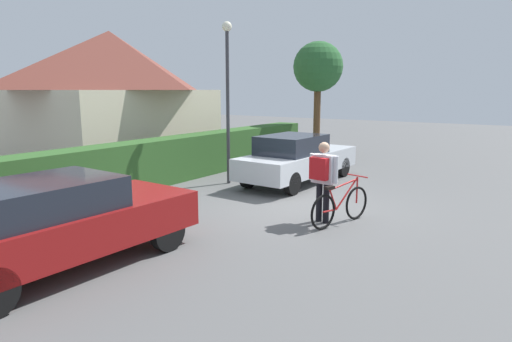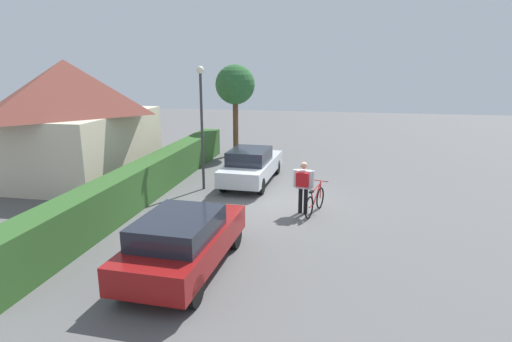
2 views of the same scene
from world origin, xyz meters
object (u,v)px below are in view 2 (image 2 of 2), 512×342
at_px(person_rider, 303,183).
at_px(parked_car_near, 184,240).
at_px(bicycle, 315,202).
at_px(street_lamp, 201,112).
at_px(tree_kerbside, 235,86).
at_px(parked_car_far, 252,165).

bearing_deg(person_rider, parked_car_near, 152.13).
height_order(bicycle, street_lamp, street_lamp).
distance_m(bicycle, tree_kerbside, 10.25).
bearing_deg(bicycle, parked_car_near, 148.96).
distance_m(parked_car_near, street_lamp, 7.07).
bearing_deg(street_lamp, tree_kerbside, 2.75).
bearing_deg(street_lamp, parked_car_near, -165.91).
distance_m(parked_car_far, bicycle, 4.22).
xyz_separation_m(parked_car_far, tree_kerbside, (5.34, 1.95, 2.87)).
bearing_deg(tree_kerbside, parked_car_far, -159.94).
xyz_separation_m(parked_car_far, bicycle, (-3.20, -2.73, -0.34)).
xyz_separation_m(bicycle, tree_kerbside, (8.54, 4.68, 3.21)).
bearing_deg(parked_car_far, street_lamp, 126.58).
distance_m(person_rider, tree_kerbside, 9.98).
height_order(bicycle, tree_kerbside, tree_kerbside).
distance_m(parked_car_far, tree_kerbside, 6.37).
height_order(person_rider, tree_kerbside, tree_kerbside).
height_order(parked_car_far, street_lamp, street_lamp).
distance_m(parked_car_near, bicycle, 5.31).
relative_size(street_lamp, tree_kerbside, 0.99).
distance_m(street_lamp, tree_kerbside, 6.59).
bearing_deg(parked_car_near, bicycle, -31.04).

